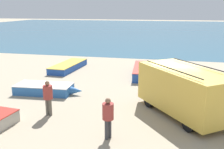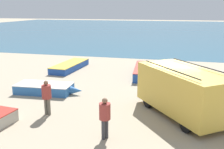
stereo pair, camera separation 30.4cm
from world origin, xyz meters
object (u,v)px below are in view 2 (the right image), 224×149
(parked_van, at_px, (183,90))
(fisherman_3, at_px, (47,94))
(fisherman_1, at_px, (105,115))
(fishing_rowboat_3, at_px, (46,88))
(fishing_rowboat_4, at_px, (71,66))
(fishing_rowboat_0, at_px, (145,71))

(parked_van, distance_m, fisherman_3, 6.38)
(parked_van, bearing_deg, fisherman_1, 99.64)
(fishing_rowboat_3, height_order, fishing_rowboat_4, fishing_rowboat_3)
(fishing_rowboat_4, relative_size, fisherman_1, 3.36)
(fishing_rowboat_0, distance_m, fisherman_1, 10.38)
(fishing_rowboat_3, xyz_separation_m, fisherman_3, (1.66, -2.99, 0.73))
(fisherman_1, xyz_separation_m, fisherman_3, (-3.27, 1.59, 0.01))
(fishing_rowboat_0, distance_m, fishing_rowboat_4, 6.29)
(parked_van, bearing_deg, fisherman_3, 66.52)
(fishing_rowboat_4, height_order, fisherman_3, fisherman_3)
(fishing_rowboat_3, height_order, fisherman_3, fisherman_3)
(fishing_rowboat_0, bearing_deg, fishing_rowboat_4, 80.12)
(fisherman_3, bearing_deg, parked_van, 113.44)
(fisherman_1, bearing_deg, fishing_rowboat_0, -62.86)
(fisherman_3, bearing_deg, fishing_rowboat_4, -154.14)
(fishing_rowboat_3, xyz_separation_m, fishing_rowboat_4, (-1.06, 6.30, -0.01))
(fisherman_1, bearing_deg, fishing_rowboat_4, -32.53)
(parked_van, xyz_separation_m, fisherman_1, (-2.91, -3.12, -0.23))
(fishing_rowboat_0, height_order, fisherman_3, fisherman_3)
(fishing_rowboat_0, bearing_deg, fishing_rowboat_3, 132.94)
(parked_van, xyz_separation_m, fisherman_3, (-6.19, -1.53, -0.21))
(fishing_rowboat_3, distance_m, fisherman_3, 3.49)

